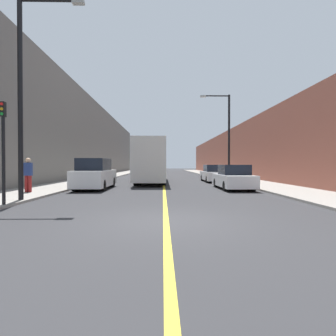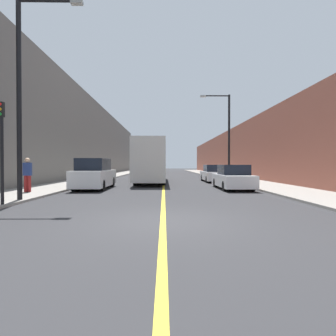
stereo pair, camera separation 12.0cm
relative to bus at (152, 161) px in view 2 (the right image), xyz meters
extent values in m
plane|color=#2D2D30|center=(1.08, -16.33, -1.90)|extent=(200.00, 200.00, 0.00)
cube|color=gray|center=(-6.43, 13.67, -1.84)|extent=(3.51, 72.00, 0.11)
cube|color=gray|center=(8.59, 13.67, -1.84)|extent=(3.51, 72.00, 0.11)
cube|color=#66605B|center=(-10.19, 13.67, 3.25)|extent=(4.00, 72.00, 10.30)
cube|color=brown|center=(12.34, 13.67, 1.37)|extent=(4.00, 72.00, 6.53)
cube|color=gold|center=(1.08, 13.67, -1.89)|extent=(0.16, 72.00, 0.01)
cube|color=silver|center=(0.00, 0.01, 0.03)|extent=(2.45, 11.80, 3.22)
cube|color=black|center=(0.00, -5.86, 0.60)|extent=(2.08, 0.04, 1.45)
cylinder|color=black|center=(-0.96, -3.65, -1.37)|extent=(0.54, 1.06, 1.06)
cylinder|color=black|center=(0.96, -3.65, -1.37)|extent=(0.54, 1.06, 1.06)
cylinder|color=black|center=(-0.96, 3.66, -1.37)|extent=(0.54, 1.06, 1.06)
cylinder|color=black|center=(0.96, 3.66, -1.37)|extent=(0.54, 1.06, 1.06)
cube|color=silver|center=(-3.40, -6.56, -1.19)|extent=(1.89, 4.83, 1.01)
cube|color=black|center=(-3.40, -6.80, -0.30)|extent=(1.67, 2.66, 0.76)
cube|color=black|center=(-3.40, -8.95, -1.01)|extent=(1.61, 0.04, 0.45)
cylinder|color=black|center=(-4.13, -8.06, -1.56)|extent=(0.42, 0.68, 0.68)
cylinder|color=black|center=(-2.66, -8.06, -1.56)|extent=(0.42, 0.68, 0.68)
cylinder|color=black|center=(-4.13, -5.07, -1.56)|extent=(0.42, 0.68, 0.68)
cylinder|color=black|center=(-2.66, -5.07, -1.56)|extent=(0.42, 0.68, 0.68)
cube|color=silver|center=(5.53, -6.81, -1.33)|extent=(1.87, 4.50, 0.75)
cube|color=black|center=(5.53, -7.03, -0.64)|extent=(1.64, 2.02, 0.64)
cube|color=black|center=(5.53, -9.03, -1.20)|extent=(1.59, 0.04, 0.34)
cylinder|color=black|center=(4.81, -8.20, -1.59)|extent=(0.41, 0.62, 0.62)
cylinder|color=black|center=(6.26, -8.20, -1.59)|extent=(0.41, 0.62, 0.62)
cylinder|color=black|center=(4.81, -5.41, -1.59)|extent=(0.41, 0.62, 0.62)
cylinder|color=black|center=(6.26, -5.41, -1.59)|extent=(0.41, 0.62, 0.62)
cube|color=silver|center=(5.65, 0.45, -1.34)|extent=(1.78, 4.76, 0.75)
cube|color=black|center=(5.65, 0.21, -0.64)|extent=(1.57, 2.14, 0.64)
cube|color=black|center=(5.65, -1.90, -1.20)|extent=(1.51, 0.04, 0.34)
cylinder|color=black|center=(4.95, -1.03, -1.59)|extent=(0.39, 0.62, 0.62)
cylinder|color=black|center=(6.34, -1.03, -1.59)|extent=(0.39, 0.62, 0.62)
cylinder|color=black|center=(4.95, 1.92, -1.59)|extent=(0.39, 0.62, 0.62)
cylinder|color=black|center=(6.34, 1.92, -1.59)|extent=(0.39, 0.62, 0.62)
cylinder|color=black|center=(-4.98, -12.53, 2.43)|extent=(0.20, 0.20, 8.43)
cylinder|color=black|center=(-3.76, -12.53, 6.54)|extent=(2.43, 0.12, 0.12)
cube|color=#999993|center=(-2.55, -12.53, 6.49)|extent=(0.50, 0.24, 0.16)
cylinder|color=black|center=(7.14, 0.52, 2.18)|extent=(0.20, 0.20, 7.93)
cylinder|color=black|center=(5.92, 0.52, 6.05)|extent=(2.43, 0.12, 0.12)
cube|color=#999993|center=(4.71, 0.52, 6.00)|extent=(0.50, 0.24, 0.16)
cylinder|color=black|center=(-4.88, -13.88, -0.17)|extent=(0.12, 0.12, 3.23)
cube|color=black|center=(-4.88, -13.88, 1.72)|extent=(0.16, 0.16, 0.55)
cylinder|color=red|center=(-4.88, -13.97, 1.90)|extent=(0.11, 0.02, 0.11)
cylinder|color=gold|center=(-4.88, -13.97, 1.72)|extent=(0.11, 0.02, 0.11)
cylinder|color=green|center=(-4.88, -13.97, 1.54)|extent=(0.11, 0.02, 0.11)
cylinder|color=maroon|center=(-6.34, -9.44, -1.34)|extent=(0.18, 0.18, 0.88)
cylinder|color=maroon|center=(-6.16, -9.44, -1.34)|extent=(0.18, 0.18, 0.88)
cube|color=navy|center=(-6.25, -9.44, -0.55)|extent=(0.40, 0.22, 0.70)
sphere|color=tan|center=(-6.25, -9.44, -0.08)|extent=(0.26, 0.26, 0.26)
camera|label=1|loc=(0.99, -23.63, -0.31)|focal=28.00mm
camera|label=2|loc=(1.11, -23.64, -0.31)|focal=28.00mm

